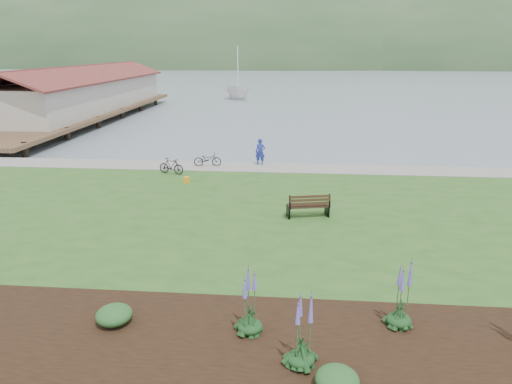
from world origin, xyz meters
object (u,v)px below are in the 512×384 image
park_bench (309,205)px  person (260,150)px  sailboat (238,100)px  bicycle_a (208,159)px

park_bench → person: size_ratio=0.97×
sailboat → park_bench: bearing=-121.0°
park_bench → bicycle_a: 9.89m
person → bicycle_a: 3.16m
park_bench → person: bearing=94.9°
person → park_bench: bearing=-72.5°
park_bench → bicycle_a: size_ratio=1.12×
bicycle_a → sailboat: bearing=-3.4°
person → bicycle_a: bearing=-170.1°
park_bench → bicycle_a: bearing=113.1°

